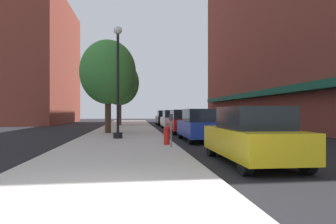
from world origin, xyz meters
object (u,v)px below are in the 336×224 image
object	(u,v)px
parking_meter_near	(171,126)
car_yellow	(252,136)
lamppost	(118,80)
fire_hydrant	(167,135)
tree_mid	(108,72)
car_black	(165,118)
car_blue	(200,125)
car_red	(183,122)
tree_near	(119,83)
car_white	(172,120)

from	to	relation	value
parking_meter_near	car_yellow	world-z (taller)	car_yellow
lamppost	fire_hydrant	distance (m)	4.87
lamppost	tree_mid	bearing A→B (deg)	101.47
tree_mid	car_black	distance (m)	14.60
fire_hydrant	parking_meter_near	xyz separation A→B (m)	(0.07, -0.93, 0.43)
car_blue	car_black	world-z (taller)	same
tree_mid	car_red	size ratio (longest dim) A/B	1.43
tree_near	car_red	world-z (taller)	tree_near
fire_hydrant	car_yellow	xyz separation A→B (m)	(2.02, -4.33, 0.29)
lamppost	tree_near	bearing A→B (deg)	92.36
car_yellow	car_white	xyz separation A→B (m)	(0.00, 18.51, 0.00)
tree_near	car_white	distance (m)	8.54
tree_near	car_blue	size ratio (longest dim) A/B	1.60
car_yellow	car_black	size ratio (longest dim) A/B	1.00
parking_meter_near	car_red	xyz separation A→B (m)	(1.95, 9.33, -0.14)
parking_meter_near	lamppost	bearing A→B (deg)	117.97
parking_meter_near	car_blue	size ratio (longest dim) A/B	0.30
car_white	lamppost	bearing A→B (deg)	-109.37
car_white	car_black	xyz separation A→B (m)	(0.00, 6.74, 0.00)
car_yellow	car_blue	size ratio (longest dim) A/B	1.00
car_yellow	car_white	world-z (taller)	same
fire_hydrant	car_blue	distance (m)	3.34
car_black	car_white	bearing A→B (deg)	-88.68
fire_hydrant	car_blue	xyz separation A→B (m)	(2.02, 2.64, 0.29)
car_white	car_black	distance (m)	6.74
fire_hydrant	car_blue	size ratio (longest dim) A/B	0.18
car_black	parking_meter_near	bearing A→B (deg)	-93.78
fire_hydrant	tree_near	xyz separation A→B (m)	(-2.91, 20.04, 4.06)
tree_mid	car_white	world-z (taller)	tree_mid
lamppost	car_blue	world-z (taller)	lamppost
fire_hydrant	car_black	world-z (taller)	car_black
lamppost	car_black	xyz separation A→B (m)	(4.25, 17.53, -2.39)
parking_meter_near	tree_mid	world-z (taller)	tree_mid
tree_near	lamppost	bearing A→B (deg)	-87.64
parking_meter_near	car_black	bearing A→B (deg)	84.90
tree_near	tree_mid	bearing A→B (deg)	-90.82
lamppost	tree_mid	world-z (taller)	tree_mid
car_yellow	tree_near	bearing A→B (deg)	103.61
car_blue	car_white	size ratio (longest dim) A/B	1.00
car_white	parking_meter_near	bearing A→B (deg)	-95.24
car_black	car_red	bearing A→B (deg)	-88.68
tree_near	car_black	distance (m)	6.27
car_red	car_white	xyz separation A→B (m)	(0.00, 5.78, 0.00)
fire_hydrant	tree_near	bearing A→B (deg)	98.25
car_blue	car_black	bearing A→B (deg)	91.89
car_yellow	car_red	xyz separation A→B (m)	(0.00, 12.73, 0.00)
parking_meter_near	car_red	bearing A→B (deg)	78.20
lamppost	car_black	distance (m)	18.19
fire_hydrant	tree_near	world-z (taller)	tree_near
tree_mid	car_black	world-z (taller)	tree_mid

